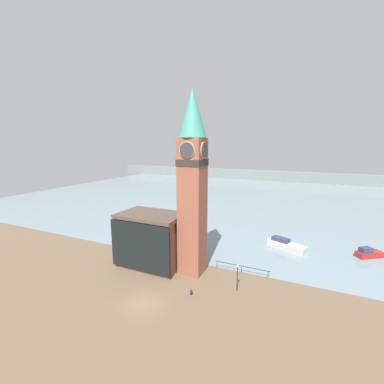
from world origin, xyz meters
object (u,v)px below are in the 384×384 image
(mooring_bollard_near, at_px, (191,292))
(pier_building, at_px, (151,239))
(lamp_post, at_px, (237,273))
(boat_far, at_px, (369,253))
(clock_tower, at_px, (192,179))
(boat_near, at_px, (286,245))

(mooring_bollard_near, bearing_deg, pier_building, 151.48)
(pier_building, height_order, lamp_post, pier_building)
(boat_far, distance_m, mooring_bollard_near, 31.26)
(clock_tower, bearing_deg, pier_building, -174.78)
(pier_building, xyz_separation_m, mooring_bollard_near, (8.97, -4.87, -3.77))
(clock_tower, distance_m, boat_far, 32.35)
(pier_building, distance_m, boat_near, 24.12)
(boat_near, distance_m, lamp_post, 17.62)
(boat_far, height_order, lamp_post, lamp_post)
(clock_tower, bearing_deg, boat_far, 33.95)
(boat_far, bearing_deg, clock_tower, 179.45)
(pier_building, relative_size, boat_far, 2.22)
(pier_building, distance_m, lamp_post, 14.12)
(boat_near, bearing_deg, mooring_bollard_near, -91.29)
(clock_tower, distance_m, mooring_bollard_near, 14.64)
(pier_building, xyz_separation_m, boat_near, (18.41, 15.21, -3.42))
(clock_tower, relative_size, boat_near, 3.61)
(pier_building, relative_size, lamp_post, 2.77)
(lamp_post, bearing_deg, boat_far, 47.55)
(mooring_bollard_near, bearing_deg, boat_far, 44.74)
(mooring_bollard_near, bearing_deg, boat_near, 64.83)
(boat_far, relative_size, lamp_post, 1.25)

